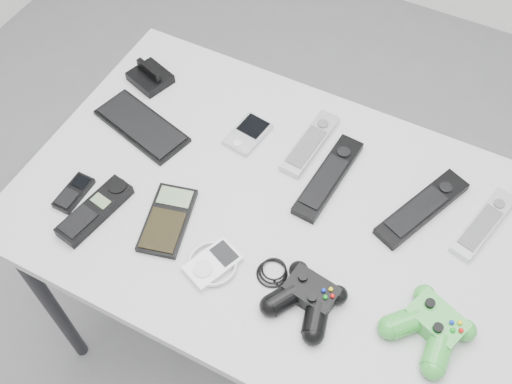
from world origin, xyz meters
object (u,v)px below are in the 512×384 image
at_px(mp3_player, 212,264).
at_px(pda_keyboard, 142,126).
at_px(remote_black_a, 328,177).
at_px(cordless_handset, 95,210).
at_px(desk, 279,225).
at_px(pda, 248,134).
at_px(controller_green, 431,326).
at_px(calculator, 168,220).
at_px(remote_silver_b, 484,224).
at_px(controller_black, 307,297).
at_px(remote_silver_a, 310,143).
at_px(remote_black_b, 422,208).
at_px(mobile_phone, 74,193).

bearing_deg(mp3_player, pda_keyboard, 165.82).
bearing_deg(remote_black_a, cordless_handset, -138.41).
height_order(desk, cordless_handset, cordless_handset).
height_order(pda_keyboard, pda, pda).
xyz_separation_m(cordless_handset, controller_green, (0.71, 0.07, 0.01)).
bearing_deg(pda, calculator, -90.34).
height_order(remote_silver_b, controller_black, controller_black).
height_order(remote_silver_a, remote_black_b, remote_black_b).
bearing_deg(controller_green, cordless_handset, -153.93).
relative_size(remote_black_b, controller_black, 1.03).
relative_size(pda_keyboard, remote_black_a, 0.97).
distance_m(pda, remote_silver_a, 0.15).
height_order(pda_keyboard, mobile_phone, mobile_phone).
relative_size(desk, mp3_player, 10.40).
bearing_deg(remote_silver_b, remote_silver_a, -169.64).
distance_m(mp3_player, controller_green, 0.44).
height_order(cordless_handset, mp3_player, cordless_handset).
bearing_deg(pda_keyboard, controller_green, 2.10).
distance_m(remote_black_b, calculator, 0.54).
xyz_separation_m(pda, remote_silver_a, (0.14, 0.04, 0.00)).
distance_m(desk, calculator, 0.25).
bearing_deg(desk, cordless_handset, -151.19).
height_order(pda_keyboard, remote_black_b, remote_black_b).
height_order(pda_keyboard, controller_black, controller_black).
bearing_deg(remote_black_a, mp3_player, -107.70).
bearing_deg(controller_black, controller_green, 21.17).
bearing_deg(controller_black, remote_black_b, 75.01).
bearing_deg(desk, mobile_phone, -157.63).
distance_m(remote_silver_a, remote_black_b, 0.29).
relative_size(remote_black_a, remote_black_b, 1.00).
relative_size(remote_black_a, controller_black, 1.02).
relative_size(cordless_handset, mp3_player, 1.64).
bearing_deg(mobile_phone, remote_silver_a, 42.09).
bearing_deg(cordless_handset, remote_silver_b, 35.28).
relative_size(desk, pda_keyboard, 4.81).
bearing_deg(controller_black, mp3_player, -167.38).
bearing_deg(controller_black, cordless_handset, -169.17).
relative_size(desk, controller_black, 4.78).
height_order(remote_black_b, remote_silver_b, remote_black_b).
xyz_separation_m(mobile_phone, cordless_handset, (0.07, -0.02, 0.01)).
xyz_separation_m(remote_black_a, calculator, (-0.26, -0.26, -0.00)).
height_order(pda, remote_silver_b, remote_silver_b).
height_order(mp3_player, controller_black, controller_black).
height_order(remote_black_a, mobile_phone, remote_black_a).
distance_m(pda, remote_black_b, 0.43).
bearing_deg(remote_silver_b, controller_green, -81.46).
bearing_deg(pda_keyboard, calculator, -30.08).
distance_m(pda_keyboard, calculator, 0.27).
xyz_separation_m(mp3_player, controller_black, (0.20, 0.01, 0.01)).
bearing_deg(remote_black_b, controller_black, -90.42).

